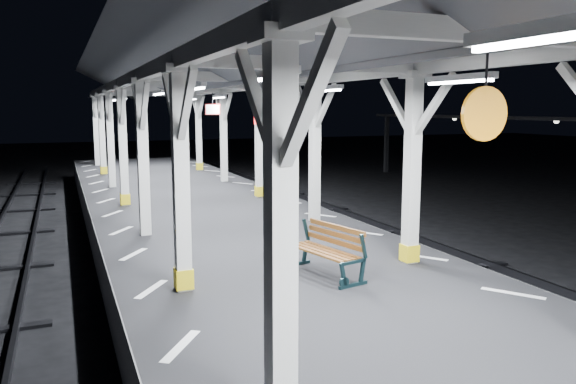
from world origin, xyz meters
TOP-DOWN VIEW (x-y plane):
  - platform at (0.00, 0.00)m, footprint 6.00×50.00m
  - hazard_stripes_left at (-2.45, 0.00)m, footprint 1.00×48.00m
  - hazard_stripes_right at (2.45, 0.00)m, footprint 1.00×48.00m
  - canopy at (0.00, -0.01)m, footprint 5.40×49.00m
  - bench_mid at (0.34, 1.89)m, footprint 0.88×1.59m

SIDE VIEW (x-z plane):
  - platform at x=0.00m, z-range 0.00..1.00m
  - hazard_stripes_left at x=-2.45m, z-range 1.00..1.01m
  - hazard_stripes_right at x=2.45m, z-range 1.00..1.01m
  - bench_mid at x=0.34m, z-range 1.03..1.84m
  - canopy at x=0.00m, z-range 2.23..6.88m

